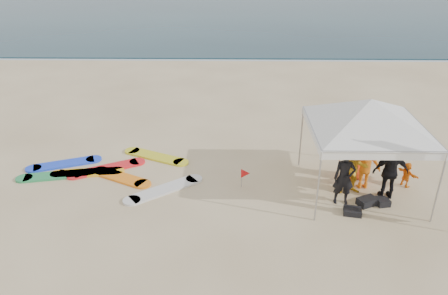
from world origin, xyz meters
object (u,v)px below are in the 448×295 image
person_yellow (355,168)px  surfboard_spread (109,172)px  person_orange_a (365,164)px  marker_pennant (245,173)px  person_black_b (390,172)px  person_orange_b (354,153)px  canopy_tent (372,99)px  person_black_a (344,178)px  person_seated (407,175)px

person_yellow → surfboard_spread: size_ratio=0.29×
person_orange_a → marker_pennant: person_orange_a is taller
person_black_b → person_orange_b: 1.41m
person_orange_b → canopy_tent: size_ratio=0.40×
person_black_a → canopy_tent: size_ratio=0.37×
canopy_tent → marker_pennant: 4.34m
person_yellow → person_orange_b: (0.20, 0.90, 0.08)m
person_black_b → person_seated: 1.16m
person_orange_a → person_seated: bearing=179.9°
person_yellow → marker_pennant: (-3.30, 0.26, -0.35)m
person_black_a → person_seated: 2.50m
person_black_b → person_yellow: bearing=-14.2°
person_seated → canopy_tent: canopy_tent is taller
marker_pennant → surfboard_spread: (-4.57, 0.87, -0.46)m
person_black_a → person_orange_a: (0.87, 0.92, -0.03)m
person_orange_b → person_seated: 1.75m
person_yellow → person_seated: size_ratio=2.05×
person_yellow → person_orange_a: (0.41, 0.35, -0.02)m
canopy_tent → person_orange_b: bearing=92.1°
person_yellow → person_orange_a: size_ratio=1.02×
person_black_a → person_orange_b: 1.62m
person_orange_a → person_orange_b: size_ratio=0.89×
person_black_a → canopy_tent: 2.38m
person_orange_a → person_orange_b: person_orange_b is taller
marker_pennant → person_yellow: bearing=-4.5°
person_orange_b → person_seated: size_ratio=2.25×
person_black_a → person_orange_b: (0.65, 1.48, 0.08)m
person_seated → surfboard_spread: (-9.66, 0.70, -0.38)m
person_orange_a → marker_pennant: 3.73m
person_seated → person_yellow: bearing=72.8°
person_seated → canopy_tent: 3.06m
marker_pennant → person_orange_a: bearing=1.4°
person_black_b → canopy_tent: 2.29m
person_black_a → person_yellow: size_ratio=1.01×
person_black_b → person_seated: size_ratio=2.16×
person_black_a → person_yellow: bearing=55.1°
person_black_a → surfboard_spread: (-7.41, 1.70, -0.81)m
person_orange_a → canopy_tent: canopy_tent is taller
person_yellow → canopy_tent: size_ratio=0.37×
surfboard_spread → person_yellow: bearing=-8.1°
canopy_tent → surfboard_spread: bearing=172.9°
person_yellow → person_black_b: size_ratio=0.95×
person_black_a → marker_pennant: bearing=167.0°
person_black_a → canopy_tent: (0.68, 0.70, 2.17)m
person_orange_a → person_yellow: bearing=37.2°
person_black_a → surfboard_spread: bearing=170.5°
person_black_b → person_orange_b: (-0.79, 1.16, 0.04)m
person_black_a → marker_pennant: 2.99m
person_orange_b → surfboard_spread: bearing=-0.7°
person_seated → person_orange_b: bearing=42.8°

